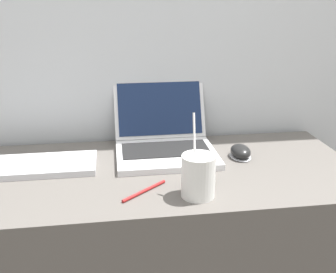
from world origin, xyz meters
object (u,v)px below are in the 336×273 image
(external_keyboard, at_px, (27,166))
(computer_mouse, at_px, (240,152))
(pen, at_px, (145,191))
(laptop, at_px, (164,136))
(drink_cup, at_px, (198,175))

(external_keyboard, bearing_deg, computer_mouse, -0.10)
(pen, bearing_deg, laptop, 72.60)
(external_keyboard, bearing_deg, pen, -30.44)
(computer_mouse, relative_size, external_keyboard, 0.23)
(computer_mouse, bearing_deg, laptop, 158.33)
(drink_cup, height_order, pen, drink_cup)
(computer_mouse, distance_m, pen, 0.39)
(external_keyboard, bearing_deg, drink_cup, -26.57)
(laptop, relative_size, pen, 2.84)
(laptop, bearing_deg, computer_mouse, -21.67)
(computer_mouse, height_order, pen, computer_mouse)
(drink_cup, xyz_separation_m, external_keyboard, (-0.48, 0.24, -0.05))
(laptop, bearing_deg, external_keyboard, -167.72)
(laptop, distance_m, pen, 0.31)
(computer_mouse, xyz_separation_m, external_keyboard, (-0.68, 0.00, -0.01))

